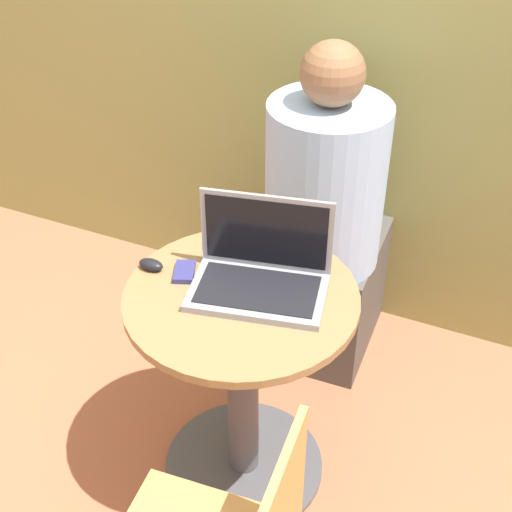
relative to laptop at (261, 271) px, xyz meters
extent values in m
plane|color=#B26042|center=(-0.03, -0.05, -0.78)|extent=(12.00, 12.00, 0.00)
cylinder|color=#4C4C51|center=(-0.03, -0.05, -0.77)|extent=(0.51, 0.51, 0.02)
cylinder|color=#4C4C51|center=(-0.03, -0.05, -0.42)|extent=(0.09, 0.09, 0.68)
cylinder|color=olive|center=(-0.03, -0.05, -0.07)|extent=(0.63, 0.63, 0.02)
cube|color=gray|center=(0.01, -0.04, -0.04)|extent=(0.39, 0.28, 0.02)
cube|color=black|center=(0.01, -0.04, -0.03)|extent=(0.34, 0.23, 0.00)
cube|color=gray|center=(-0.01, 0.07, 0.08)|extent=(0.35, 0.08, 0.23)
cube|color=black|center=(-0.01, 0.06, 0.08)|extent=(0.32, 0.07, 0.20)
cube|color=navy|center=(-0.21, -0.03, -0.05)|extent=(0.08, 0.10, 0.02)
ellipsoid|color=black|center=(-0.31, -0.05, -0.04)|extent=(0.07, 0.04, 0.03)
cube|color=#4C4742|center=(-0.01, 0.67, -0.55)|extent=(0.39, 0.56, 0.46)
cylinder|color=#9EBCE5|center=(-0.01, 0.54, -0.03)|extent=(0.39, 0.39, 0.56)
sphere|color=brown|center=(-0.01, 0.54, 0.35)|extent=(0.20, 0.20, 0.20)
camera|label=1|loc=(0.59, -1.37, 1.15)|focal=50.00mm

